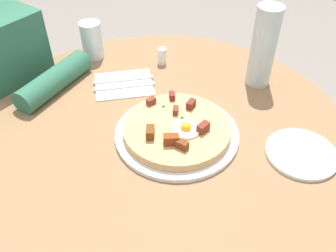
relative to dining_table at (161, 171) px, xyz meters
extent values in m
cylinder|color=olive|center=(0.00, 0.00, 0.16)|extent=(1.01, 1.01, 0.03)
cylinder|color=#333338|center=(0.00, 0.00, -0.21)|extent=(0.12, 0.12, 0.70)
cube|color=#2D2D33|center=(0.63, 0.09, -0.33)|extent=(0.32, 0.28, 0.45)
cylinder|color=#2D664C|center=(0.35, 0.05, 0.20)|extent=(0.11, 0.27, 0.07)
cylinder|color=white|center=(-0.05, 0.00, 0.18)|extent=(0.31, 0.31, 0.01)
cylinder|color=tan|center=(-0.05, 0.00, 0.20)|extent=(0.27, 0.27, 0.02)
cylinder|color=white|center=(-0.08, 0.00, 0.21)|extent=(0.07, 0.07, 0.01)
sphere|color=yellow|center=(-0.08, 0.00, 0.22)|extent=(0.03, 0.03, 0.03)
cube|color=maroon|center=(0.02, -0.08, 0.22)|extent=(0.03, 0.03, 0.02)
cube|color=maroon|center=(0.05, -0.03, 0.22)|extent=(0.02, 0.03, 0.02)
cube|color=maroon|center=(-0.12, -0.02, 0.22)|extent=(0.02, 0.03, 0.02)
cube|color=brown|center=(-0.02, 0.07, 0.22)|extent=(0.04, 0.04, 0.02)
cube|color=brown|center=(-0.11, 0.06, 0.22)|extent=(0.03, 0.02, 0.02)
cube|color=maroon|center=(-0.08, 0.06, 0.22)|extent=(0.04, 0.04, 0.03)
cube|color=maroon|center=(-0.02, -0.04, 0.22)|extent=(0.02, 0.03, 0.02)
cube|color=maroon|center=(-0.04, -0.08, 0.22)|extent=(0.02, 0.03, 0.02)
cube|color=#387F2D|center=(0.02, -0.04, 0.21)|extent=(0.01, 0.01, 0.00)
cube|color=#387F2D|center=(-0.02, 0.06, 0.21)|extent=(0.01, 0.01, 0.00)
cube|color=#387F2D|center=(-0.05, -0.03, 0.21)|extent=(0.01, 0.00, 0.00)
cylinder|color=silver|center=(-0.33, -0.12, 0.18)|extent=(0.17, 0.17, 0.01)
cube|color=white|center=(0.20, -0.09, 0.18)|extent=(0.22, 0.22, 0.00)
cube|color=silver|center=(0.22, -0.10, 0.18)|extent=(0.13, 0.14, 0.00)
cube|color=silver|center=(0.19, -0.07, 0.18)|extent=(0.13, 0.14, 0.00)
cylinder|color=silver|center=(0.40, -0.15, 0.23)|extent=(0.07, 0.07, 0.12)
cylinder|color=silver|center=(-0.11, -0.34, 0.29)|extent=(0.07, 0.07, 0.24)
cylinder|color=white|center=(0.19, -0.25, 0.20)|extent=(0.03, 0.03, 0.05)
camera|label=1|loc=(-0.44, 0.56, 0.81)|focal=38.85mm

